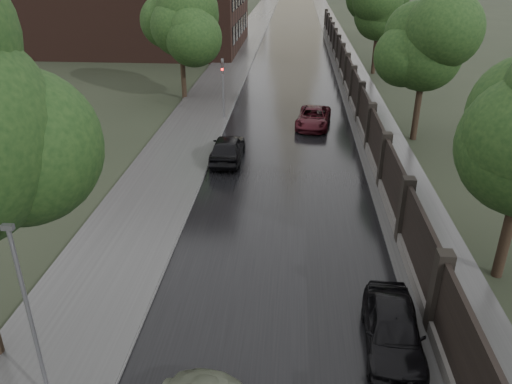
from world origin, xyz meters
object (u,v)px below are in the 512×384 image
Objects in this scene: tree_right_b at (425,55)px; car_right_far at (313,117)px; lamp_post at (31,320)px; car_right_near at (393,329)px; tree_left_far at (180,27)px; tree_right_c at (378,17)px; hatchback_left at (228,148)px; traffic_light at (223,84)px.

car_right_far is (-5.90, 1.93, -4.35)m from tree_right_b.
car_right_near is (8.67, 2.67, -2.01)m from lamp_post.
car_right_far is at bearing 72.67° from lamp_post.
tree_left_far reaches higher than lamp_post.
tree_left_far is 18.45m from tree_right_c.
car_right_near is at bearing -78.06° from car_right_far.
hatchback_left is at bearing 82.03° from lamp_post.
lamp_post is at bearing 82.39° from hatchback_left.
car_right_near is (-4.23, -17.83, -4.29)m from tree_right_b.
tree_right_c is 24.96m from hatchback_left.
tree_right_b is 1.75× the size of traffic_light.
tree_right_b reaches higher than car_right_near.
tree_left_far reaches higher than car_right_near.
car_right_near is (11.27, -25.83, -4.58)m from tree_left_far.
traffic_light is at bearing -80.30° from hatchback_left.
tree_left_far is at bearing 126.47° from traffic_light.
tree_right_b reaches higher than lamp_post.
hatchback_left is at bearing -158.47° from tree_right_b.
tree_right_c is at bearing 86.25° from car_right_near.
hatchback_left is (-10.62, -4.19, -4.25)m from tree_right_b.
car_right_far is at bearing -32.31° from tree_left_far.
traffic_light is at bearing 112.96° from car_right_near.
car_right_near is at bearing 115.44° from hatchback_left.
tree_left_far is 1.85× the size of traffic_light.
lamp_post is (-12.90, -20.50, -2.28)m from tree_right_b.
tree_left_far is at bearing 95.21° from lamp_post.
lamp_post is at bearing -92.68° from traffic_light.
car_right_far is at bearing 97.82° from car_right_near.
tree_right_c is (0.00, 18.00, 0.00)m from tree_right_b.
traffic_light is 6.26m from car_right_far.
lamp_post reaches higher than traffic_light.
traffic_light reaches higher than car_right_far.
traffic_light is 7.48m from hatchback_left.
traffic_light is 0.93× the size of car_right_far.
tree_left_far is 28.55m from car_right_near.
tree_left_far is at bearing -67.82° from hatchback_left.
tree_right_c is at bearing 76.95° from car_right_far.
hatchback_left is at bearing -120.53° from car_right_far.
lamp_post is at bearing -108.52° from tree_right_c.
tree_left_far is 1.91× the size of car_right_near.
tree_right_b is 12.44m from traffic_light.
tree_right_c is 40.67m from lamp_post.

